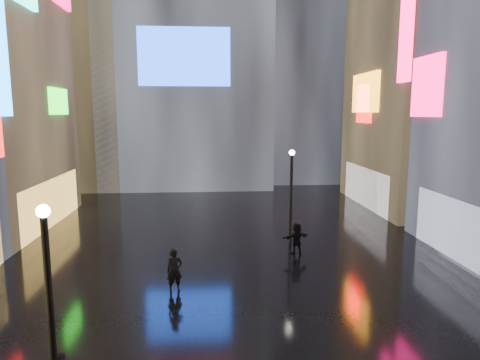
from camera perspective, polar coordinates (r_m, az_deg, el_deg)
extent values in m
plane|color=black|center=(22.85, -1.52, -9.33)|extent=(140.00, 140.00, 0.00)
cube|color=#FFC659|center=(29.99, -23.86, -2.72)|extent=(0.20, 10.00, 3.00)
cube|color=#1EDF18|center=(31.10, -23.05, 9.62)|extent=(0.25, 3.00, 1.71)
cube|color=white|center=(22.98, 27.93, -6.39)|extent=(0.20, 9.00, 3.00)
cube|color=#F70C55|center=(25.75, 23.67, 11.36)|extent=(0.25, 2.99, 3.26)
cube|color=black|center=(36.61, 24.94, 18.90)|extent=(10.00, 12.00, 28.00)
cube|color=white|center=(34.39, 16.42, -0.91)|extent=(0.20, 9.00, 3.00)
cube|color=orange|center=(34.17, 16.36, 11.09)|extent=(0.25, 4.92, 2.91)
cube|color=#F7140C|center=(34.25, 16.23, 9.72)|extent=(0.25, 2.63, 2.87)
cube|color=#194CFF|center=(38.93, -7.46, 16.00)|extent=(8.00, 0.20, 5.00)
cube|color=black|center=(49.71, 7.92, 20.26)|extent=(12.00, 12.00, 34.00)
cube|color=black|center=(45.94, -21.49, 15.63)|extent=(10.00, 10.00, 26.00)
cylinder|color=black|center=(11.02, -23.88, -16.86)|extent=(0.16, 0.16, 5.00)
sphere|color=white|center=(10.21, -24.78, -3.80)|extent=(0.30, 0.30, 0.30)
cylinder|color=black|center=(23.56, 6.82, -2.54)|extent=(0.16, 0.16, 5.00)
sphere|color=white|center=(23.19, 6.93, 3.65)|extent=(0.30, 0.30, 0.30)
imported|color=black|center=(22.27, 7.56, -7.73)|extent=(1.56, 0.96, 1.60)
imported|color=black|center=(17.77, -8.71, -11.85)|extent=(0.74, 0.60, 1.77)
imported|color=black|center=(11.27, -23.37, -18.55)|extent=(1.03, 1.04, 0.87)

